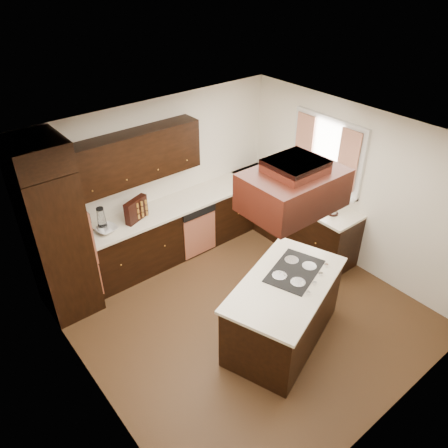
{
  "coord_description": "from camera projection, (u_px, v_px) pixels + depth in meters",
  "views": [
    {
      "loc": [
        -2.99,
        -3.22,
        4.36
      ],
      "look_at": [
        0.1,
        0.6,
        1.15
      ],
      "focal_mm": 35.0,
      "sensor_mm": 36.0,
      "label": 1
    }
  ],
  "objects": [
    {
      "name": "wall_left",
      "position": [
        87.0,
        319.0,
        4.26
      ],
      "size": [
        0.02,
        4.2,
        2.5
      ],
      "primitive_type": "cube",
      "color": "beige",
      "rests_on": "ground"
    },
    {
      "name": "dishwasher_front",
      "position": [
        200.0,
        234.0,
        6.99
      ],
      "size": [
        0.6,
        0.05,
        0.72
      ],
      "primitive_type": "cube",
      "color": "#B26347",
      "rests_on": "floor"
    },
    {
      "name": "wall_back",
      "position": [
        158.0,
        179.0,
        6.74
      ],
      "size": [
        4.2,
        0.02,
        2.5
      ],
      "primitive_type": "cube",
      "color": "beige",
      "rests_on": "ground"
    },
    {
      "name": "wall_oven_face",
      "position": [
        83.0,
        230.0,
        5.8
      ],
      "size": [
        0.05,
        0.62,
        0.78
      ],
      "primitive_type": "cube",
      "color": "#B26347",
      "rests_on": "oven_column"
    },
    {
      "name": "cooktop",
      "position": [
        295.0,
        271.0,
        5.39
      ],
      "size": [
        0.91,
        0.75,
        0.01
      ],
      "primitive_type": "cube",
      "rotation": [
        0.0,
        0.0,
        0.35
      ],
      "color": "black",
      "rests_on": "island_top"
    },
    {
      "name": "window_frame",
      "position": [
        327.0,
        153.0,
        6.6
      ],
      "size": [
        0.06,
        1.32,
        1.12
      ],
      "primitive_type": "cube",
      "color": "silver",
      "rests_on": "wall_right"
    },
    {
      "name": "ceiling",
      "position": [
        252.0,
        145.0,
        4.68
      ],
      "size": [
        4.2,
        4.2,
        0.02
      ],
      "primitive_type": "cube",
      "color": "silver",
      "rests_on": "ground"
    },
    {
      "name": "blender_pitcher",
      "position": [
        101.0,
        218.0,
        6.0
      ],
      "size": [
        0.13,
        0.13,
        0.26
      ],
      "primitive_type": "cone",
      "color": "silver",
      "rests_on": "blender_base"
    },
    {
      "name": "spice_rack",
      "position": [
        136.0,
        210.0,
        6.29
      ],
      "size": [
        0.41,
        0.24,
        0.34
      ],
      "primitive_type": "cube",
      "rotation": [
        0.0,
        0.0,
        0.37
      ],
      "color": "black",
      "rests_on": "countertop_back"
    },
    {
      "name": "island",
      "position": [
        283.0,
        312.0,
        5.47
      ],
      "size": [
        1.85,
        1.4,
        0.88
      ],
      "primitive_type": "cube",
      "rotation": [
        0.0,
        0.0,
        0.35
      ],
      "color": "black",
      "rests_on": "floor"
    },
    {
      "name": "base_cabinets_right",
      "position": [
        291.0,
        217.0,
        7.34
      ],
      "size": [
        0.6,
        2.4,
        0.88
      ],
      "primitive_type": "cube",
      "color": "black",
      "rests_on": "floor"
    },
    {
      "name": "curtain_right",
      "position": [
        304.0,
        142.0,
        6.81
      ],
      "size": [
        0.02,
        0.34,
        0.9
      ],
      "primitive_type": "cube",
      "color": "beige",
      "rests_on": "wall_right"
    },
    {
      "name": "paper_towel",
      "position": [
        334.0,
        208.0,
        6.45
      ],
      "size": [
        0.12,
        0.12,
        0.22
      ],
      "primitive_type": "cylinder",
      "rotation": [
        0.0,
        0.0,
        -0.23
      ],
      "color": "silver",
      "rests_on": "countertop_right"
    },
    {
      "name": "wall_front",
      "position": [
        401.0,
        344.0,
        3.99
      ],
      "size": [
        4.2,
        0.02,
        2.5
      ],
      "primitive_type": "cube",
      "color": "beige",
      "rests_on": "ground"
    },
    {
      "name": "upper_cabinets",
      "position": [
        135.0,
        157.0,
        6.09
      ],
      "size": [
        2.0,
        0.34,
        0.72
      ],
      "primitive_type": "cube",
      "color": "black",
      "rests_on": "wall_back"
    },
    {
      "name": "hood_duct",
      "position": [
        295.0,
        166.0,
        4.41
      ],
      "size": [
        0.55,
        0.5,
        0.13
      ],
      "primitive_type": "cube",
      "color": "black",
      "rests_on": "ceiling"
    },
    {
      "name": "base_cabinets_back",
      "position": [
        174.0,
        231.0,
        7.0
      ],
      "size": [
        2.93,
        0.6,
        0.88
      ],
      "primitive_type": "cube",
      "color": "black",
      "rests_on": "floor"
    },
    {
      "name": "mixing_bowl",
      "position": [
        107.0,
        230.0,
        6.1
      ],
      "size": [
        0.32,
        0.32,
        0.07
      ],
      "primitive_type": "imported",
      "rotation": [
        0.0,
        0.0,
        0.12
      ],
      "color": "silver",
      "rests_on": "countertop_back"
    },
    {
      "name": "curtain_left",
      "position": [
        348.0,
        160.0,
        6.26
      ],
      "size": [
        0.02,
        0.34,
        0.9
      ],
      "primitive_type": "cube",
      "color": "beige",
      "rests_on": "wall_right"
    },
    {
      "name": "soap_bottle",
      "position": [
        291.0,
        186.0,
        7.06
      ],
      "size": [
        0.09,
        0.09,
        0.17
      ],
      "primitive_type": "imported",
      "rotation": [
        0.0,
        0.0,
        0.16
      ],
      "color": "silver",
      "rests_on": "countertop_right"
    },
    {
      "name": "window_pane",
      "position": [
        328.0,
        153.0,
        6.61
      ],
      "size": [
        0.0,
        1.2,
        1.0
      ],
      "primitive_type": "cube",
      "color": "white",
      "rests_on": "wall_right"
    },
    {
      "name": "floor",
      "position": [
        246.0,
        315.0,
        6.06
      ],
      "size": [
        4.2,
        4.2,
        0.02
      ],
      "primitive_type": "cube",
      "color": "brown",
      "rests_on": "ground"
    },
    {
      "name": "countertop_right",
      "position": [
        293.0,
        193.0,
        7.08
      ],
      "size": [
        0.63,
        2.4,
        0.04
      ],
      "primitive_type": "cube",
      "color": "beige",
      "rests_on": "base_cabinets_right"
    },
    {
      "name": "wall_right",
      "position": [
        354.0,
        189.0,
        6.48
      ],
      "size": [
        0.02,
        4.2,
        2.5
      ],
      "primitive_type": "cube",
      "color": "beige",
      "rests_on": "ground"
    },
    {
      "name": "oven_column",
      "position": [
        58.0,
        243.0,
        5.65
      ],
      "size": [
        0.65,
        0.75,
        2.12
      ],
      "primitive_type": "cube",
      "color": "black",
      "rests_on": "floor"
    },
    {
      "name": "sink_rim",
      "position": [
        310.0,
        200.0,
        6.85
      ],
      "size": [
        0.52,
        0.84,
        0.01
      ],
      "primitive_type": "cube",
      "color": "silver",
      "rests_on": "countertop_right"
    },
    {
      "name": "countertop_back",
      "position": [
        173.0,
        206.0,
        6.74
      ],
      "size": [
        2.93,
        0.63,
        0.04
      ],
      "primitive_type": "cube",
      "color": "beige",
      "rests_on": "base_cabinets_back"
    },
    {
      "name": "blender_base",
      "position": [
        103.0,
        228.0,
        6.1
      ],
      "size": [
        0.15,
        0.15,
        0.1
      ],
      "primitive_type": "cylinder",
      "color": "silver",
      "rests_on": "countertop_back"
    },
    {
      "name": "island_top",
      "position": [
        286.0,
        284.0,
        5.22
      ],
      "size": [
        1.92,
        1.47,
        0.04
      ],
      "primitive_type": "cube",
      "rotation": [
        0.0,
        0.0,
        0.35
      ],
      "color": "beige",
      "rests_on": "island"
    },
    {
      "name": "range_hood",
      "position": [
        293.0,
        190.0,
        4.56
      ],
      "size": [
        1.05,
        0.72,
        0.42
      ],
      "primitive_type": "cube",
      "color": "black",
      "rests_on": "ceiling"
    }
  ]
}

